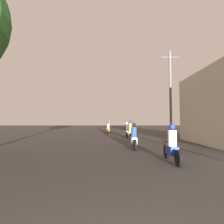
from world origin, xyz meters
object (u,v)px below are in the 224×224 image
(motorcycle_white, at_px, (127,131))
(motorcycle_black, at_px, (109,128))
(motorcycle_yellow, at_px, (130,132))
(motorcycle_blue, at_px, (172,146))
(motorcycle_orange, at_px, (108,129))
(motorcycle_silver, at_px, (134,138))
(utility_pole_far, at_px, (170,93))

(motorcycle_white, height_order, motorcycle_black, motorcycle_black)
(motorcycle_yellow, relative_size, motorcycle_black, 0.97)
(motorcycle_blue, bearing_deg, motorcycle_white, 96.51)
(motorcycle_blue, xyz_separation_m, motorcycle_orange, (-2.83, 14.34, 0.02))
(motorcycle_black, bearing_deg, motorcycle_silver, -90.64)
(motorcycle_silver, relative_size, motorcycle_white, 0.90)
(motorcycle_white, bearing_deg, motorcycle_blue, -87.13)
(motorcycle_orange, distance_m, utility_pole_far, 8.99)
(motorcycle_yellow, xyz_separation_m, motorcycle_black, (-2.03, 8.72, -0.01))
(motorcycle_white, xyz_separation_m, utility_pole_far, (3.55, -2.11, 3.32))
(motorcycle_blue, bearing_deg, motorcycle_orange, 102.29)
(motorcycle_blue, distance_m, motorcycle_orange, 14.61)
(motorcycle_white, distance_m, motorcycle_black, 6.79)
(motorcycle_blue, distance_m, motorcycle_yellow, 7.92)
(motorcycle_blue, relative_size, motorcycle_silver, 1.01)
(motorcycle_silver, xyz_separation_m, utility_pole_far, (3.67, 4.85, 3.30))
(motorcycle_orange, distance_m, motorcycle_black, 2.27)
(motorcycle_blue, height_order, motorcycle_white, motorcycle_blue)
(motorcycle_orange, bearing_deg, motorcycle_yellow, -78.73)
(motorcycle_white, distance_m, motorcycle_orange, 4.65)
(motorcycle_blue, relative_size, motorcycle_white, 0.92)
(motorcycle_white, distance_m, utility_pole_far, 5.30)
(motorcycle_silver, height_order, utility_pole_far, utility_pole_far)
(motorcycle_silver, distance_m, motorcycle_white, 6.95)
(motorcycle_yellow, relative_size, motorcycle_white, 0.97)
(motorcycle_silver, bearing_deg, motorcycle_black, 106.93)
(motorcycle_white, relative_size, motorcycle_orange, 1.06)
(motorcycle_silver, relative_size, motorcycle_orange, 0.96)
(motorcycle_silver, height_order, motorcycle_black, motorcycle_black)
(motorcycle_silver, relative_size, motorcycle_yellow, 0.94)
(motorcycle_blue, height_order, motorcycle_orange, motorcycle_orange)
(motorcycle_yellow, distance_m, utility_pole_far, 4.71)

